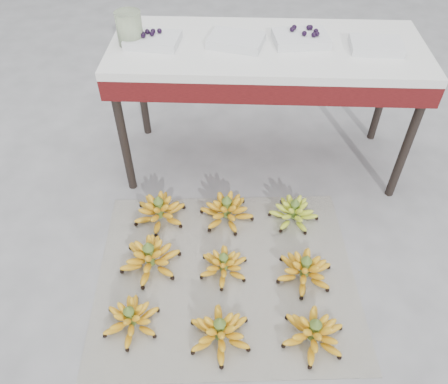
{
  "coord_description": "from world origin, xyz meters",
  "views": [
    {
      "loc": [
        0.02,
        -1.2,
        1.8
      ],
      "look_at": [
        -0.04,
        0.38,
        0.24
      ],
      "focal_mm": 35.0,
      "sensor_mm": 36.0,
      "label": 1
    }
  ],
  "objects_px": {
    "bunch_back_right": "(294,212)",
    "tray_far_right": "(376,45)",
    "bunch_mid_left": "(150,258)",
    "bunch_back_left": "(160,211)",
    "bunch_mid_right": "(305,270)",
    "tray_right": "(301,38)",
    "bunch_front_left": "(131,319)",
    "vendor_table": "(266,60)",
    "glass_jar": "(129,28)",
    "bunch_back_center": "(227,210)",
    "newspaper_mat": "(226,274)",
    "bunch_front_right": "(313,333)",
    "tray_left": "(236,41)",
    "bunch_front_center": "(220,332)",
    "tray_far_left": "(153,40)",
    "bunch_mid_center": "(224,265)"
  },
  "relations": [
    {
      "from": "bunch_front_center",
      "to": "bunch_mid_left",
      "type": "relative_size",
      "value": 0.88
    },
    {
      "from": "bunch_front_right",
      "to": "tray_left",
      "type": "distance_m",
      "value": 1.45
    },
    {
      "from": "bunch_mid_center",
      "to": "tray_far_left",
      "type": "distance_m",
      "value": 1.19
    },
    {
      "from": "bunch_front_center",
      "to": "bunch_mid_center",
      "type": "xyz_separation_m",
      "value": [
        0.0,
        0.36,
        -0.01
      ]
    },
    {
      "from": "bunch_front_left",
      "to": "tray_left",
      "type": "height_order",
      "value": "tray_left"
    },
    {
      "from": "bunch_back_center",
      "to": "tray_far_right",
      "type": "bearing_deg",
      "value": 47.18
    },
    {
      "from": "bunch_mid_left",
      "to": "bunch_mid_center",
      "type": "bearing_deg",
      "value": -24.59
    },
    {
      "from": "bunch_front_left",
      "to": "tray_far_left",
      "type": "bearing_deg",
      "value": 74.28
    },
    {
      "from": "bunch_back_left",
      "to": "glass_jar",
      "type": "distance_m",
      "value": 0.95
    },
    {
      "from": "tray_far_left",
      "to": "tray_far_right",
      "type": "distance_m",
      "value": 1.12
    },
    {
      "from": "bunch_back_right",
      "to": "glass_jar",
      "type": "height_order",
      "value": "glass_jar"
    },
    {
      "from": "bunch_front_right",
      "to": "tray_far_right",
      "type": "relative_size",
      "value": 1.33
    },
    {
      "from": "bunch_front_left",
      "to": "glass_jar",
      "type": "distance_m",
      "value": 1.4
    },
    {
      "from": "bunch_front_left",
      "to": "vendor_table",
      "type": "height_order",
      "value": "vendor_table"
    },
    {
      "from": "bunch_front_center",
      "to": "bunch_mid_right",
      "type": "height_order",
      "value": "bunch_front_center"
    },
    {
      "from": "tray_right",
      "to": "bunch_mid_left",
      "type": "bearing_deg",
      "value": -129.89
    },
    {
      "from": "bunch_front_left",
      "to": "glass_jar",
      "type": "relative_size",
      "value": 1.92
    },
    {
      "from": "bunch_back_right",
      "to": "tray_right",
      "type": "distance_m",
      "value": 0.91
    },
    {
      "from": "bunch_back_left",
      "to": "bunch_back_center",
      "type": "bearing_deg",
      "value": -7.8
    },
    {
      "from": "bunch_mid_left",
      "to": "vendor_table",
      "type": "relative_size",
      "value": 0.24
    },
    {
      "from": "bunch_mid_left",
      "to": "tray_far_right",
      "type": "xyz_separation_m",
      "value": [
        1.09,
        0.8,
        0.73
      ]
    },
    {
      "from": "bunch_mid_left",
      "to": "bunch_front_right",
      "type": "bearing_deg",
      "value": -47.0
    },
    {
      "from": "newspaper_mat",
      "to": "bunch_mid_right",
      "type": "height_order",
      "value": "bunch_mid_right"
    },
    {
      "from": "bunch_back_left",
      "to": "vendor_table",
      "type": "distance_m",
      "value": 0.98
    },
    {
      "from": "bunch_mid_center",
      "to": "bunch_back_center",
      "type": "bearing_deg",
      "value": 85.93
    },
    {
      "from": "bunch_back_right",
      "to": "tray_far_right",
      "type": "bearing_deg",
      "value": 77.02
    },
    {
      "from": "newspaper_mat",
      "to": "bunch_front_center",
      "type": "distance_m",
      "value": 0.34
    },
    {
      "from": "vendor_table",
      "to": "tray_left",
      "type": "xyz_separation_m",
      "value": [
        -0.16,
        -0.01,
        0.11
      ]
    },
    {
      "from": "bunch_mid_left",
      "to": "bunch_mid_right",
      "type": "height_order",
      "value": "bunch_mid_left"
    },
    {
      "from": "bunch_back_right",
      "to": "bunch_mid_center",
      "type": "bearing_deg",
      "value": -110.68
    },
    {
      "from": "vendor_table",
      "to": "bunch_front_left",
      "type": "bearing_deg",
      "value": -116.68
    },
    {
      "from": "bunch_front_left",
      "to": "bunch_back_left",
      "type": "relative_size",
      "value": 0.95
    },
    {
      "from": "bunch_mid_right",
      "to": "tray_far_left",
      "type": "relative_size",
      "value": 1.2
    },
    {
      "from": "bunch_mid_right",
      "to": "tray_right",
      "type": "height_order",
      "value": "tray_right"
    },
    {
      "from": "bunch_front_right",
      "to": "tray_far_right",
      "type": "height_order",
      "value": "tray_far_right"
    },
    {
      "from": "bunch_mid_right",
      "to": "bunch_back_left",
      "type": "bearing_deg",
      "value": 139.01
    },
    {
      "from": "tray_left",
      "to": "tray_right",
      "type": "bearing_deg",
      "value": 6.16
    },
    {
      "from": "bunch_back_right",
      "to": "bunch_front_center",
      "type": "bearing_deg",
      "value": -92.4
    },
    {
      "from": "bunch_mid_right",
      "to": "bunch_back_right",
      "type": "height_order",
      "value": "bunch_mid_right"
    },
    {
      "from": "bunch_mid_left",
      "to": "bunch_back_left",
      "type": "xyz_separation_m",
      "value": [
        0.0,
        0.32,
        -0.0
      ]
    },
    {
      "from": "bunch_mid_center",
      "to": "tray_far_right",
      "type": "height_order",
      "value": "tray_far_right"
    },
    {
      "from": "newspaper_mat",
      "to": "tray_right",
      "type": "relative_size",
      "value": 4.2
    },
    {
      "from": "bunch_back_right",
      "to": "tray_far_right",
      "type": "xyz_separation_m",
      "value": [
        0.36,
        0.46,
        0.74
      ]
    },
    {
      "from": "bunch_mid_right",
      "to": "vendor_table",
      "type": "bearing_deg",
      "value": 87.15
    },
    {
      "from": "newspaper_mat",
      "to": "bunch_front_center",
      "type": "relative_size",
      "value": 3.65
    },
    {
      "from": "bunch_front_right",
      "to": "bunch_back_right",
      "type": "relative_size",
      "value": 1.0
    },
    {
      "from": "bunch_front_left",
      "to": "newspaper_mat",
      "type": "bearing_deg",
      "value": 19.71
    },
    {
      "from": "newspaper_mat",
      "to": "bunch_mid_right",
      "type": "xyz_separation_m",
      "value": [
        0.38,
        0.0,
        0.06
      ]
    },
    {
      "from": "bunch_back_right",
      "to": "newspaper_mat",
      "type": "bearing_deg",
      "value": -108.2
    },
    {
      "from": "bunch_front_left",
      "to": "tray_far_right",
      "type": "relative_size",
      "value": 1.2
    }
  ]
}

